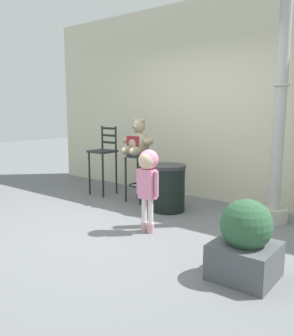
# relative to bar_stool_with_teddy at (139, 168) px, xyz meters

# --- Properties ---
(ground_plane) EXTENTS (24.00, 24.00, 0.00)m
(ground_plane) POSITION_rel_bar_stool_with_teddy_xyz_m (0.71, -1.27, -0.54)
(ground_plane) COLOR slate
(building_wall) EXTENTS (6.80, 0.30, 3.14)m
(building_wall) POSITION_rel_bar_stool_with_teddy_xyz_m (0.71, 0.96, 1.03)
(building_wall) COLOR beige
(building_wall) RESTS_ON ground_plane
(bar_stool_with_teddy) EXTENTS (0.39, 0.39, 0.76)m
(bar_stool_with_teddy) POSITION_rel_bar_stool_with_teddy_xyz_m (0.00, 0.00, 0.00)
(bar_stool_with_teddy) COLOR #24292C
(bar_stool_with_teddy) RESTS_ON ground_plane
(teddy_bear) EXTENTS (0.55, 0.49, 0.57)m
(teddy_bear) POSITION_rel_bar_stool_with_teddy_xyz_m (-0.00, -0.03, 0.42)
(teddy_bear) COLOR tan
(teddy_bear) RESTS_ON bar_stool_with_teddy
(child_walking) EXTENTS (0.31, 0.25, 0.99)m
(child_walking) POSITION_rel_bar_stool_with_teddy_xyz_m (0.97, -1.02, 0.17)
(child_walking) COLOR #CA979F
(child_walking) RESTS_ON ground_plane
(trash_bin) EXTENTS (0.51, 0.51, 0.67)m
(trash_bin) POSITION_rel_bar_stool_with_teddy_xyz_m (0.65, -0.14, -0.20)
(trash_bin) COLOR black
(trash_bin) RESTS_ON ground_plane
(lamppost) EXTENTS (0.35, 0.35, 3.01)m
(lamppost) POSITION_rel_bar_stool_with_teddy_xyz_m (2.03, 0.29, 0.66)
(lamppost) COLOR #AEAC9D
(lamppost) RESTS_ON ground_plane
(bar_chair_empty) EXTENTS (0.38, 0.38, 1.17)m
(bar_chair_empty) POSITION_rel_bar_stool_with_teddy_xyz_m (-0.80, 0.03, 0.13)
(bar_chair_empty) COLOR #24292C
(bar_chair_empty) RESTS_ON ground_plane
(planter_with_shrub) EXTENTS (0.52, 0.52, 0.70)m
(planter_with_shrub) POSITION_rel_bar_stool_with_teddy_xyz_m (2.34, -1.42, -0.22)
(planter_with_shrub) COLOR #4F5256
(planter_with_shrub) RESTS_ON ground_plane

